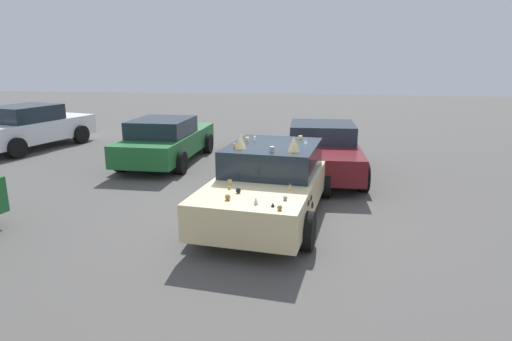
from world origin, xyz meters
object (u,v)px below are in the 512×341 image
(art_car_decorated, at_px, (272,180))
(parked_sedan_row_back_far, at_px, (29,127))
(parked_sedan_behind_right, at_px, (322,150))
(parked_sedan_far_left, at_px, (166,140))

(art_car_decorated, distance_m, parked_sedan_row_back_far, 10.43)
(parked_sedan_row_back_far, distance_m, parked_sedan_behind_right, 10.17)
(art_car_decorated, bearing_deg, parked_sedan_behind_right, 169.65)
(parked_sedan_row_back_far, bearing_deg, parked_sedan_far_left, -89.71)
(parked_sedan_far_left, bearing_deg, parked_sedan_behind_right, -100.03)
(art_car_decorated, distance_m, parked_sedan_behind_right, 3.34)
(parked_sedan_behind_right, bearing_deg, parked_sedan_far_left, -102.76)
(art_car_decorated, bearing_deg, parked_sedan_row_back_far, -114.06)
(parked_sedan_row_back_far, distance_m, parked_sedan_far_left, 5.51)
(parked_sedan_behind_right, bearing_deg, parked_sedan_row_back_far, -104.21)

